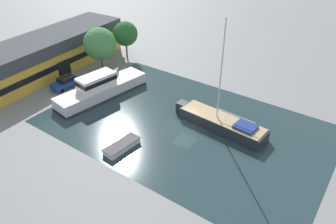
{
  "coord_description": "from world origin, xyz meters",
  "views": [
    {
      "loc": [
        -28.32,
        -17.49,
        23.36
      ],
      "look_at": [
        0.0,
        2.55,
        1.0
      ],
      "focal_mm": 35.0,
      "sensor_mm": 36.0,
      "label": 1
    }
  ],
  "objects": [
    {
      "name": "sailboat_moored",
      "position": [
        2.06,
        -3.87,
        0.8
      ],
      "size": [
        3.67,
        12.3,
        13.51
      ],
      "rotation": [
        0.0,
        0.0,
        -0.07
      ],
      "color": "#23282D",
      "rests_on": "water_canal"
    },
    {
      "name": "motor_cruiser",
      "position": [
        -0.8,
        13.61,
        1.27
      ],
      "size": [
        14.22,
        5.51,
        3.5
      ],
      "rotation": [
        0.0,
        0.0,
        1.42
      ],
      "color": "silver",
      "rests_on": "water_canal"
    },
    {
      "name": "quay_tree_near_building",
      "position": [
        4.99,
        19.03,
        4.8
      ],
      "size": [
        5.05,
        5.05,
        7.33
      ],
      "color": "brown",
      "rests_on": "ground"
    },
    {
      "name": "parked_car",
      "position": [
        -1.9,
        19.82,
        0.84
      ],
      "size": [
        4.35,
        2.06,
        1.66
      ],
      "rotation": [
        0.0,
        0.0,
        1.53
      ],
      "color": "navy",
      "rests_on": "ground"
    },
    {
      "name": "warehouse_building",
      "position": [
        0.37,
        26.65,
        2.86
      ],
      "size": [
        28.69,
        9.14,
        5.64
      ],
      "rotation": [
        0.0,
        0.0,
        0.05
      ],
      "color": "gold",
      "rests_on": "ground"
    },
    {
      "name": "quay_tree_by_water",
      "position": [
        11.71,
        19.73,
        4.35
      ],
      "size": [
        4.18,
        4.18,
        6.45
      ],
      "color": "brown",
      "rests_on": "ground"
    },
    {
      "name": "ground_plane",
      "position": [
        0.0,
        0.0,
        0.0
      ],
      "size": [
        440.0,
        440.0,
        0.0
      ],
      "primitive_type": "plane",
      "color": "gray"
    },
    {
      "name": "water_canal",
      "position": [
        0.0,
        0.0,
        0.0
      ],
      "size": [
        21.98,
        34.02,
        0.01
      ],
      "primitive_type": "cube",
      "color": "#23383D",
      "rests_on": "ground"
    },
    {
      "name": "small_dinghy",
      "position": [
        -7.88,
        3.32,
        0.35
      ],
      "size": [
        4.58,
        2.05,
        0.68
      ],
      "rotation": [
        0.0,
        0.0,
        4.62
      ],
      "color": "white",
      "rests_on": "water_canal"
    }
  ]
}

